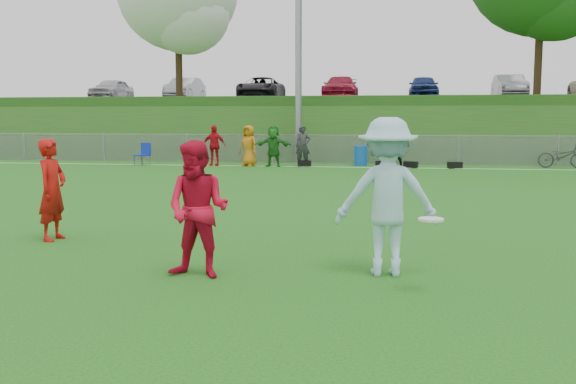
% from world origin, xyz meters
% --- Properties ---
extents(ground, '(120.00, 120.00, 0.00)m').
position_xyz_m(ground, '(0.00, 0.00, 0.00)').
color(ground, '#165612').
rests_on(ground, ground).
extents(sideline_far, '(60.00, 0.10, 0.01)m').
position_xyz_m(sideline_far, '(0.00, 18.00, 0.01)').
color(sideline_far, white).
rests_on(sideline_far, ground).
extents(fence, '(58.00, 0.06, 1.30)m').
position_xyz_m(fence, '(0.00, 20.00, 0.65)').
color(fence, gray).
rests_on(fence, ground).
extents(light_pole, '(1.20, 0.40, 12.15)m').
position_xyz_m(light_pole, '(-3.00, 20.80, 6.71)').
color(light_pole, gray).
rests_on(light_pole, ground).
extents(berm, '(120.00, 18.00, 3.00)m').
position_xyz_m(berm, '(0.00, 31.00, 1.50)').
color(berm, '#1A5317').
rests_on(berm, ground).
extents(parking_lot, '(120.00, 12.00, 0.10)m').
position_xyz_m(parking_lot, '(0.00, 33.00, 3.05)').
color(parking_lot, black).
rests_on(parking_lot, berm).
extents(car_row, '(32.04, 5.18, 1.44)m').
position_xyz_m(car_row, '(-1.17, 32.00, 3.82)').
color(car_row, '#B9B9BB').
rests_on(car_row, parking_lot).
extents(spectator_row, '(8.40, 0.84, 1.69)m').
position_xyz_m(spectator_row, '(-3.05, 18.00, 0.85)').
color(spectator_row, red).
rests_on(spectator_row, ground).
extents(gear_bags, '(6.61, 0.57, 0.26)m').
position_xyz_m(gear_bags, '(1.03, 18.10, 0.13)').
color(gear_bags, black).
rests_on(gear_bags, ground).
extents(player_red_left, '(0.44, 0.64, 1.68)m').
position_xyz_m(player_red_left, '(-4.31, 1.70, 0.84)').
color(player_red_left, '#AF100C').
rests_on(player_red_left, ground).
extents(player_red_center, '(0.93, 0.77, 1.74)m').
position_xyz_m(player_red_center, '(-1.20, -0.30, 0.87)').
color(player_red_center, red).
rests_on(player_red_center, ground).
extents(player_blue, '(1.39, 0.90, 2.03)m').
position_xyz_m(player_blue, '(1.15, 0.22, 1.01)').
color(player_blue, '#A2CFE1').
rests_on(player_blue, ground).
extents(frisbee, '(0.29, 0.29, 0.03)m').
position_xyz_m(frisbee, '(1.65, -0.65, 0.87)').
color(frisbee, white).
rests_on(frisbee, ground).
extents(recycling_bin, '(0.59, 0.59, 0.83)m').
position_xyz_m(recycling_bin, '(-0.09, 19.00, 0.42)').
color(recycling_bin, '#1051B1').
rests_on(recycling_bin, ground).
extents(camp_chair, '(0.67, 0.68, 0.94)m').
position_xyz_m(camp_chair, '(-9.27, 17.83, 0.28)').
color(camp_chair, '#0F28A6').
rests_on(camp_chair, ground).
extents(bicycle, '(1.89, 0.88, 0.96)m').
position_xyz_m(bicycle, '(7.93, 19.00, 0.48)').
color(bicycle, '#2B2B2D').
rests_on(bicycle, ground).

